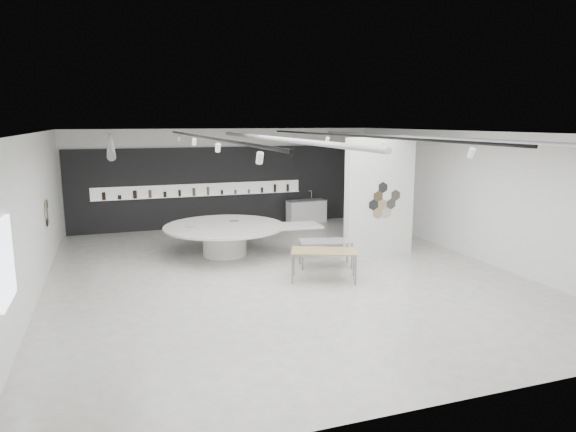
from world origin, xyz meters
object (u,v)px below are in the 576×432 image
object	(u,v)px
display_island	(227,236)
kitchen_counter	(306,211)
sample_table_wood	(324,253)
sample_table_stone	(326,243)
partition_column	(379,197)

from	to	relation	value
display_island	kitchen_counter	world-z (taller)	kitchen_counter
sample_table_wood	sample_table_stone	size ratio (longest dim) A/B	1.17
display_island	kitchen_counter	distance (m)	5.87
sample_table_wood	kitchen_counter	bearing A→B (deg)	72.31
partition_column	kitchen_counter	bearing A→B (deg)	92.76
partition_column	sample_table_stone	bearing A→B (deg)	-160.48
display_island	sample_table_wood	bearing A→B (deg)	-57.85
partition_column	display_island	distance (m)	4.82
display_island	sample_table_stone	world-z (taller)	display_island
partition_column	display_island	size ratio (longest dim) A/B	0.75
sample_table_stone	display_island	bearing A→B (deg)	137.72
kitchen_counter	sample_table_wood	bearing A→B (deg)	-111.85
sample_table_wood	sample_table_stone	distance (m)	1.26
sample_table_stone	kitchen_counter	bearing A→B (deg)	73.73
partition_column	sample_table_wood	bearing A→B (deg)	-144.35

